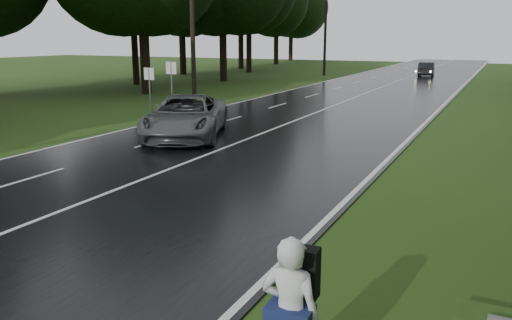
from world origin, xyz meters
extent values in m
plane|color=#284514|center=(0.00, 0.00, 0.00)|extent=(160.00, 160.00, 0.00)
cube|color=black|center=(0.00, 20.00, 0.02)|extent=(12.00, 140.00, 0.04)
cube|color=silver|center=(0.00, 20.00, 0.04)|extent=(0.12, 140.00, 0.01)
imported|color=#505456|center=(-2.41, 9.26, 0.88)|extent=(4.94, 6.68, 1.69)
imported|color=black|center=(1.44, 48.07, 0.74)|extent=(1.89, 4.40, 1.41)
imported|color=silver|center=(7.19, -3.28, 0.95)|extent=(0.71, 0.48, 1.90)
cube|color=black|center=(7.21, -3.01, 1.37)|extent=(0.44, 0.25, 0.61)
camera|label=1|loc=(9.17, -8.29, 4.03)|focal=36.71mm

